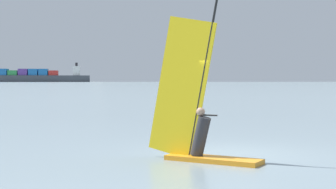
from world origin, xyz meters
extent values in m
plane|color=gray|center=(0.00, 0.00, 0.00)|extent=(4000.00, 4000.00, 0.00)
cube|color=orange|center=(-0.96, -1.31, 0.06)|extent=(2.21, 2.18, 0.12)
cylinder|color=black|center=(-1.16, -1.12, 2.09)|extent=(0.63, 0.61, 3.94)
cube|color=yellow|center=(-1.60, -0.69, 1.83)|extent=(1.44, 1.40, 3.66)
cylinder|color=black|center=(-1.36, -0.92, 1.15)|extent=(0.97, 0.95, 0.04)
cylinder|color=#2D2D33|center=(-1.21, -1.07, 0.61)|extent=(0.61, 0.61, 1.04)
sphere|color=tan|center=(-1.21, -1.07, 1.23)|extent=(0.22, 0.22, 0.22)
cube|color=#3F444C|center=(-17.57, 819.24, 5.18)|extent=(178.07, 46.50, 10.36)
cube|color=silver|center=(49.08, 813.61, 17.75)|extent=(12.97, 25.65, 14.78)
cylinder|color=black|center=(49.08, 813.61, 28.15)|extent=(4.00, 4.00, 6.00)
cube|color=red|center=(12.89, 816.67, 14.26)|extent=(16.39, 29.69, 7.80)
cube|color=#1E66AD|center=(-2.64, 817.98, 15.56)|extent=(16.39, 29.69, 10.40)
cube|color=#1E66AD|center=(-18.18, 819.29, 15.56)|extent=(16.39, 29.69, 10.40)
cube|color=#59388C|center=(-33.71, 820.60, 15.56)|extent=(16.39, 29.69, 10.40)
cube|color=#2D8C47|center=(-49.25, 821.92, 14.26)|extent=(16.39, 29.69, 7.80)
cube|color=#1E66AD|center=(-64.78, 823.23, 15.56)|extent=(16.39, 29.69, 10.40)
cube|color=#756B56|center=(574.05, 1545.90, 26.10)|extent=(844.19, 478.51, 52.20)
camera|label=1|loc=(-5.04, -13.02, 2.00)|focal=53.90mm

